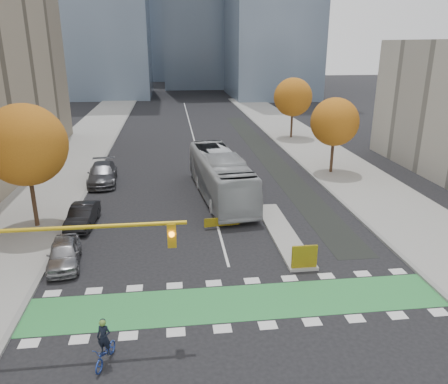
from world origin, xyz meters
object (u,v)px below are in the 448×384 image
object	(u,v)px
hazard_board	(304,257)
tree_east_near	(335,122)
tree_east_far	(293,97)
cyclist	(105,349)
traffic_signal_west	(42,255)
parked_car_a	(64,253)
bus	(221,176)
parked_car_b	(83,216)
tree_west	(25,145)
parked_car_c	(102,174)

from	to	relation	value
hazard_board	tree_east_near	size ratio (longest dim) A/B	0.20
tree_east_far	cyclist	xyz separation A→B (m)	(-18.19, -39.96, -4.59)
tree_east_far	traffic_signal_west	xyz separation A→B (m)	(-20.43, -38.51, -1.21)
tree_east_far	parked_car_a	size ratio (longest dim) A/B	1.84
tree_east_far	cyclist	distance (m)	44.14
traffic_signal_west	bus	world-z (taller)	traffic_signal_west
hazard_board	parked_car_b	xyz separation A→B (m)	(-13.00, 7.72, -0.08)
traffic_signal_west	bus	bearing A→B (deg)	62.71
tree_west	tree_east_far	world-z (taller)	tree_west
parked_car_a	hazard_board	bearing A→B (deg)	-16.85
traffic_signal_west	bus	distance (m)	19.32
tree_east_near	parked_car_b	xyz separation A→B (m)	(-21.00, -10.08, -4.15)
parked_car_a	parked_car_c	xyz separation A→B (m)	(0.00, 15.13, 0.14)
tree_west	parked_car_a	distance (m)	8.05
parked_car_b	tree_east_far	bearing A→B (deg)	54.38
hazard_board	bus	world-z (taller)	bus
parked_car_a	tree_east_far	bearing A→B (deg)	48.44
cyclist	parked_car_b	world-z (taller)	cyclist
tree_west	traffic_signal_west	distance (m)	13.25
traffic_signal_west	parked_car_b	distance (m)	12.91
tree_east_far	bus	size ratio (longest dim) A/B	0.60
parked_car_c	hazard_board	bearing A→B (deg)	-57.14
traffic_signal_west	parked_car_a	bearing A→B (deg)	98.84
cyclist	tree_west	bearing A→B (deg)	131.63
traffic_signal_west	tree_east_far	bearing A→B (deg)	62.05
cyclist	parked_car_c	xyz separation A→B (m)	(-3.31, 23.46, 0.20)
tree_east_far	tree_east_near	bearing A→B (deg)	-91.79
tree_east_far	parked_car_c	size ratio (longest dim) A/B	1.31
traffic_signal_west	parked_car_a	xyz separation A→B (m)	(-1.07, 6.89, -3.33)
parked_car_c	parked_car_a	bearing A→B (deg)	-94.05
parked_car_a	traffic_signal_west	bearing A→B (deg)	-88.52
hazard_board	parked_car_c	size ratio (longest dim) A/B	0.24
tree_east_far	hazard_board	bearing A→B (deg)	-104.12
hazard_board	traffic_signal_west	bearing A→B (deg)	-158.45
tree_east_near	parked_car_c	size ratio (longest dim) A/B	1.21
tree_east_far	traffic_signal_west	size ratio (longest dim) A/B	0.90
tree_west	parked_car_c	distance (m)	11.05
parked_car_a	cyclist	bearing A→B (deg)	-75.69
bus	parked_car_c	xyz separation A→B (m)	(-9.87, 4.96, -0.94)
tree_west	cyclist	size ratio (longest dim) A/B	4.24
parked_car_a	parked_car_b	distance (m)	5.55
tree_east_near	cyclist	size ratio (longest dim) A/B	3.65
parked_car_b	parked_car_c	size ratio (longest dim) A/B	0.74
hazard_board	cyclist	xyz separation A→B (m)	(-9.69, -6.16, -0.15)
hazard_board	parked_car_a	size ratio (longest dim) A/B	0.34
parked_car_c	bus	bearing A→B (deg)	-30.74
tree_east_near	bus	xyz separation A→B (m)	(-11.13, -5.46, -3.07)
tree_east_far	parked_car_a	bearing A→B (deg)	-124.21
tree_east_near	tree_east_far	bearing A→B (deg)	88.21
cyclist	parked_car_c	distance (m)	23.70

